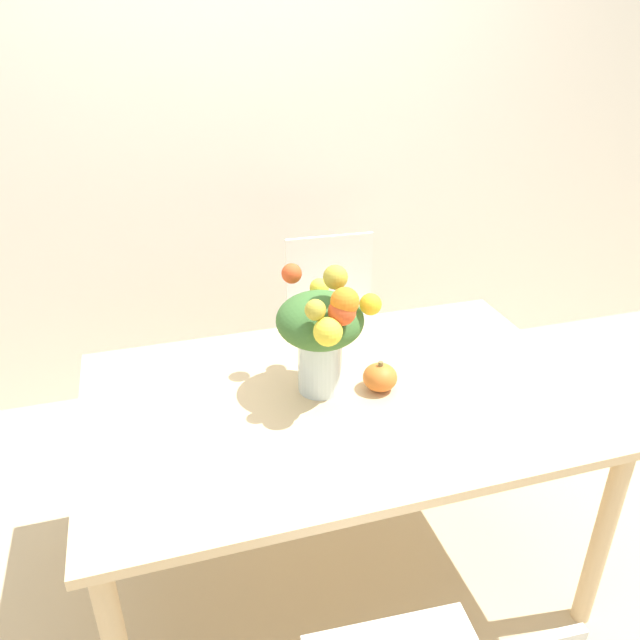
% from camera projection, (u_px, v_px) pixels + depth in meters
% --- Properties ---
extents(ground_plane, '(12.00, 12.00, 0.00)m').
position_uv_depth(ground_plane, '(337.00, 566.00, 2.28)').
color(ground_plane, tan).
extents(wall_back, '(8.00, 0.06, 2.70)m').
position_uv_depth(wall_back, '(244.00, 118.00, 2.87)').
color(wall_back, white).
rests_on(wall_back, ground_plane).
extents(dining_table, '(1.55, 0.98, 0.75)m').
position_uv_depth(dining_table, '(340.00, 418.00, 1.97)').
color(dining_table, '#D1B284').
rests_on(dining_table, ground_plane).
extents(flower_vase, '(0.30, 0.35, 0.43)m').
position_uv_depth(flower_vase, '(322.00, 329.00, 1.86)').
color(flower_vase, silver).
rests_on(flower_vase, dining_table).
extents(pumpkin, '(0.11, 0.11, 0.10)m').
position_uv_depth(pumpkin, '(380.00, 377.00, 1.95)').
color(pumpkin, orange).
rests_on(pumpkin, dining_table).
extents(dining_chair_near_window, '(0.44, 0.44, 0.91)m').
position_uv_depth(dining_chair_near_window, '(336.00, 336.00, 2.83)').
color(dining_chair_near_window, white).
rests_on(dining_chair_near_window, ground_plane).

